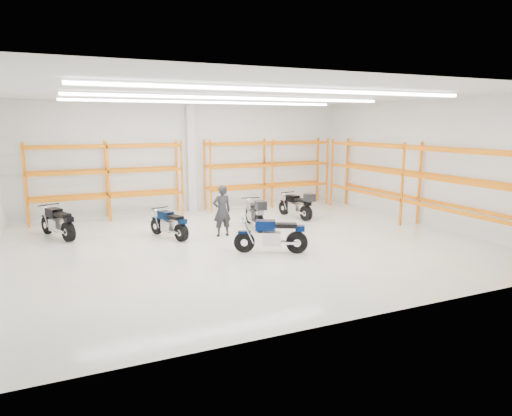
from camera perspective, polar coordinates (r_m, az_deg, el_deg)
name	(u,v)px	position (r m, az deg, el deg)	size (l,w,h in m)	color
ground	(246,243)	(14.13, -1.32, -4.42)	(14.00, 14.00, 0.00)	beige
room_shell	(245,136)	(13.69, -1.42, 9.01)	(14.02, 12.02, 4.51)	silver
motorcycle_main	(274,236)	(13.00, 2.28, -3.53)	(1.96, 1.09, 1.04)	black
motorcycle_back_a	(58,223)	(15.96, -23.49, -1.76)	(1.05, 2.00, 1.04)	black
motorcycle_back_b	(170,225)	(14.91, -10.70, -2.07)	(0.90, 1.83, 0.94)	black
motorcycle_back_c	(255,214)	(16.00, -0.10, -0.72)	(0.75, 2.14, 1.10)	black
motorcycle_back_d	(298,206)	(17.77, 5.22, 0.29)	(0.73, 2.05, 1.06)	black
standing_man	(222,211)	(14.89, -4.27, -0.36)	(0.61, 0.40, 1.68)	black
structural_column	(191,158)	(19.21, -8.14, 6.24)	(0.32, 0.32, 4.50)	white
pallet_racking_back_left	(107,173)	(18.27, -18.12, 4.15)	(5.67, 0.87, 3.00)	#FF7400
pallet_racking_back_right	(268,167)	(20.14, 1.54, 5.20)	(5.67, 0.87, 3.00)	#FF7400
pallet_racking_side	(411,175)	(17.33, 18.86, 3.89)	(0.87, 9.07, 3.00)	#FF7400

